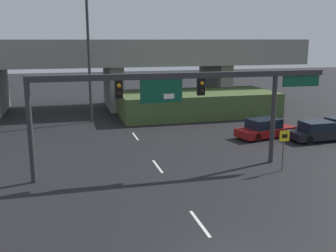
{
  "coord_description": "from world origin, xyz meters",
  "views": [
    {
      "loc": [
        -4.93,
        -10.38,
        7.27
      ],
      "look_at": [
        0.0,
        8.53,
        2.94
      ],
      "focal_mm": 42.0,
      "sensor_mm": 36.0,
      "label": 1
    }
  ],
  "objects_px": {
    "highway_light_pole_near": "(88,39)",
    "parked_sedan_mid_right": "(318,132)",
    "parked_sedan_near_right": "(265,129)",
    "speed_limit_sign": "(284,144)",
    "signal_gantry": "(180,91)"
  },
  "relations": [
    {
      "from": "highway_light_pole_near",
      "to": "parked_sedan_near_right",
      "type": "bearing_deg",
      "value": -36.36
    },
    {
      "from": "highway_light_pole_near",
      "to": "parked_sedan_mid_right",
      "type": "height_order",
      "value": "highway_light_pole_near"
    },
    {
      "from": "highway_light_pole_near",
      "to": "parked_sedan_near_right",
      "type": "distance_m",
      "value": 16.64
    },
    {
      "from": "speed_limit_sign",
      "to": "parked_sedan_near_right",
      "type": "relative_size",
      "value": 0.49
    },
    {
      "from": "speed_limit_sign",
      "to": "parked_sedan_near_right",
      "type": "distance_m",
      "value": 7.81
    },
    {
      "from": "signal_gantry",
      "to": "speed_limit_sign",
      "type": "distance_m",
      "value": 6.49
    },
    {
      "from": "speed_limit_sign",
      "to": "parked_sedan_near_right",
      "type": "xyz_separation_m",
      "value": [
        2.77,
        7.25,
        -0.88
      ]
    },
    {
      "from": "signal_gantry",
      "to": "highway_light_pole_near",
      "type": "xyz_separation_m",
      "value": [
        -3.96,
        14.69,
        2.81
      ]
    },
    {
      "from": "signal_gantry",
      "to": "parked_sedan_mid_right",
      "type": "height_order",
      "value": "signal_gantry"
    },
    {
      "from": "parked_sedan_mid_right",
      "to": "highway_light_pole_near",
      "type": "bearing_deg",
      "value": 144.15
    },
    {
      "from": "signal_gantry",
      "to": "speed_limit_sign",
      "type": "height_order",
      "value": "signal_gantry"
    },
    {
      "from": "parked_sedan_mid_right",
      "to": "signal_gantry",
      "type": "bearing_deg",
      "value": -162.7
    },
    {
      "from": "speed_limit_sign",
      "to": "parked_sedan_near_right",
      "type": "height_order",
      "value": "speed_limit_sign"
    },
    {
      "from": "signal_gantry",
      "to": "highway_light_pole_near",
      "type": "relative_size",
      "value": 1.21
    },
    {
      "from": "signal_gantry",
      "to": "parked_sedan_near_right",
      "type": "distance_m",
      "value": 10.77
    }
  ]
}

